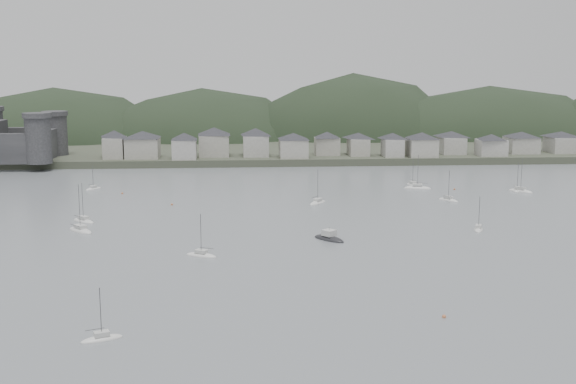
{
  "coord_description": "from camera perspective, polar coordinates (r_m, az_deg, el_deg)",
  "views": [
    {
      "loc": [
        -14.79,
        -123.86,
        40.48
      ],
      "look_at": [
        0.0,
        75.0,
        6.0
      ],
      "focal_mm": 45.0,
      "sensor_mm": 36.0,
      "label": 1
    }
  ],
  "objects": [
    {
      "name": "waterfront_town",
      "position": [
        315.69,
        7.74,
        3.94
      ],
      "size": [
        451.48,
        28.46,
        12.92
      ],
      "color": "gray",
      "rests_on": "far_shore_land"
    },
    {
      "name": "far_shore_land",
      "position": [
        420.93,
        -2.23,
        4.49
      ],
      "size": [
        900.0,
        250.0,
        3.0
      ],
      "primitive_type": "cube",
      "color": "#383D2D",
      "rests_on": "ground"
    },
    {
      "name": "forested_ridge",
      "position": [
        397.14,
        -1.39,
        2.32
      ],
      "size": [
        851.55,
        103.94,
        102.57
      ],
      "color": "black",
      "rests_on": "ground"
    },
    {
      "name": "moored_fleet",
      "position": [
        182.92,
        -2.85,
        -2.93
      ],
      "size": [
        236.97,
        147.81,
        13.3
      ],
      "color": "silver",
      "rests_on": "ground"
    },
    {
      "name": "ground",
      "position": [
        131.15,
        2.46,
        -8.18
      ],
      "size": [
        900.0,
        900.0,
        0.0
      ],
      "primitive_type": "plane",
      "color": "slate",
      "rests_on": "ground"
    },
    {
      "name": "mooring_buoys",
      "position": [
        192.3,
        -5.85,
        -2.35
      ],
      "size": [
        154.43,
        123.83,
        0.7
      ],
      "color": "#BE6A3F",
      "rests_on": "ground"
    },
    {
      "name": "sailboat_lead",
      "position": [
        254.76,
        9.82,
        0.56
      ],
      "size": [
        4.05,
        7.77,
        10.16
      ],
      "rotation": [
        0.0,
        0.0,
        3.38
      ],
      "color": "silver",
      "rests_on": "ground"
    },
    {
      "name": "motor_launch_far",
      "position": [
        172.33,
        3.26,
        -3.7
      ],
      "size": [
        8.32,
        9.21,
        4.17
      ],
      "rotation": [
        0.0,
        0.0,
        3.82
      ],
      "color": "black",
      "rests_on": "ground"
    }
  ]
}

